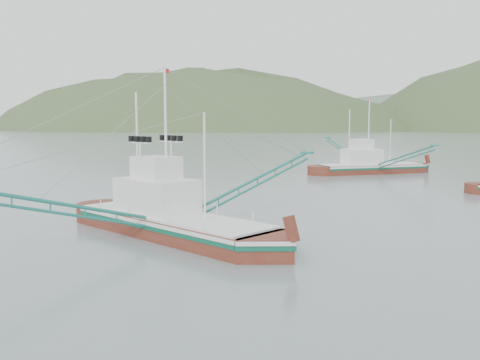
% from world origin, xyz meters
% --- Properties ---
extents(ground, '(1200.00, 1200.00, 0.00)m').
position_xyz_m(ground, '(0.00, 0.00, 0.00)').
color(ground, slate).
rests_on(ground, ground).
extents(main_boat, '(16.34, 27.59, 11.68)m').
position_xyz_m(main_boat, '(-2.78, 0.71, 2.38)').
color(main_boat, '#571F12').
rests_on(main_boat, ground).
extents(bg_boat_far, '(21.37, 23.98, 11.12)m').
position_xyz_m(bg_boat_far, '(3.74, 47.00, 2.38)').
color(bg_boat_far, '#571F12').
rests_on(bg_boat_far, ground).
extents(headland_left, '(448.00, 308.00, 210.00)m').
position_xyz_m(headland_left, '(-180.00, 360.00, 0.00)').
color(headland_left, '#394F28').
rests_on(headland_left, ground).
extents(ridge_distant, '(960.00, 400.00, 240.00)m').
position_xyz_m(ridge_distant, '(30.00, 560.00, 0.00)').
color(ridge_distant, slate).
rests_on(ridge_distant, ground).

